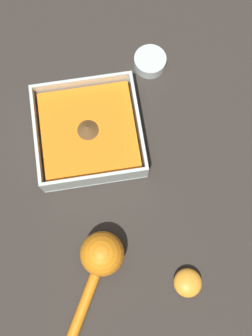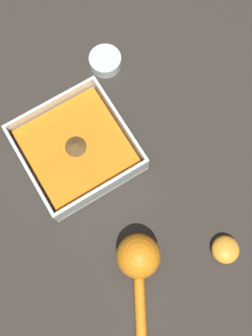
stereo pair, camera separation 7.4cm
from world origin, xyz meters
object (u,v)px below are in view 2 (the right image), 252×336
spice_bowl (105,61)px  lemon_squeezer (139,263)px  square_dish (77,149)px  lemon_half (225,250)px

spice_bowl → lemon_squeezer: bearing=157.8°
square_dish → lemon_squeezer: bearing=177.4°
spice_bowl → lemon_squeezer: 0.41m
square_dish → spice_bowl: bearing=-46.2°
spice_bowl → lemon_half: (-0.44, 0.01, 0.00)m
square_dish → lemon_half: square_dish is taller
lemon_squeezer → lemon_half: (-0.06, -0.15, -0.02)m
square_dish → lemon_half: 0.33m
square_dish → lemon_squeezer: size_ratio=0.98×
lemon_half → lemon_squeezer: bearing=67.1°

